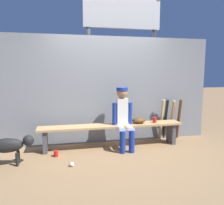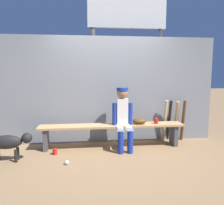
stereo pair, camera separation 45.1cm
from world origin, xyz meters
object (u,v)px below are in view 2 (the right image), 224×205
object	(u,v)px
baseball_glove	(139,121)
scoreboard	(129,24)
dugout_bench	(112,129)
dog	(10,142)
bat_aluminum_black	(169,120)
bat_wood_natural	(165,121)
bat_wood_tan	(176,121)
baseball	(67,162)
cup_on_bench	(156,121)
cup_on_ground	(55,152)
bat_wood_dark	(183,120)
player_seated	(123,116)

from	to	relation	value
baseball_glove	scoreboard	size ratio (longest dim) A/B	0.07
dugout_bench	dog	bearing A→B (deg)	-163.92
bat_aluminum_black	dog	size ratio (longest dim) A/B	1.09
bat_wood_natural	dog	world-z (taller)	bat_wood_natural
bat_wood_tan	baseball	distance (m)	2.58
bat_wood_natural	dugout_bench	bearing A→B (deg)	-166.77
baseball	bat_wood_tan	bearing A→B (deg)	25.10
baseball	scoreboard	distance (m)	3.47
baseball	scoreboard	world-z (taller)	scoreboard
dog	baseball_glove	bearing A→B (deg)	12.40
bat_wood_tan	cup_on_bench	world-z (taller)	bat_wood_tan
baseball	cup_on_bench	world-z (taller)	cup_on_bench
cup_on_bench	scoreboard	world-z (taller)	scoreboard
cup_on_bench	scoreboard	xyz separation A→B (m)	(-0.37, 1.06, 2.12)
cup_on_bench	scoreboard	bearing A→B (deg)	109.26
baseball	cup_on_ground	world-z (taller)	cup_on_ground
dugout_bench	baseball_glove	bearing A→B (deg)	0.00
bat_wood_tan	bat_wood_dark	size ratio (longest dim) A/B	0.96
baseball_glove	cup_on_ground	bearing A→B (deg)	-170.17
bat_wood_tan	baseball	world-z (taller)	bat_wood_tan
cup_on_bench	bat_wood_natural	bearing A→B (deg)	45.40
bat_wood_natural	bat_wood_tan	world-z (taller)	bat_wood_natural
baseball	dog	distance (m)	1.05
baseball	cup_on_ground	distance (m)	0.56
cup_on_bench	dugout_bench	bearing A→B (deg)	179.22
cup_on_ground	cup_on_bench	bearing A→B (deg)	7.82
bat_wood_natural	cup_on_bench	distance (m)	0.42
cup_on_bench	baseball_glove	bearing A→B (deg)	177.95
bat_aluminum_black	dog	xyz separation A→B (m)	(-3.13, -0.83, -0.12)
dugout_bench	bat_wood_tan	bearing A→B (deg)	11.28
bat_aluminum_black	player_seated	bearing A→B (deg)	-159.32
player_seated	dugout_bench	bearing A→B (deg)	152.15
cup_on_bench	scoreboard	size ratio (longest dim) A/B	0.03
bat_wood_dark	bat_wood_tan	bearing A→B (deg)	158.98
bat_wood_natural	bat_wood_tan	xyz separation A→B (m)	(0.26, 0.01, -0.01)
cup_on_ground	bat_wood_tan	bearing A→B (deg)	12.75
baseball_glove	bat_wood_tan	size ratio (longest dim) A/B	0.31
baseball_glove	bat_aluminum_black	distance (m)	0.81
bat_wood_dark	baseball	distance (m)	2.69
baseball_glove	bat_aluminum_black	bearing A→B (deg)	22.34
cup_on_ground	dog	world-z (taller)	dog
bat_wood_natural	baseball	distance (m)	2.35
dugout_bench	dog	xyz separation A→B (m)	(-1.81, -0.52, -0.04)
bat_wood_natural	scoreboard	world-z (taller)	scoreboard
dugout_bench	baseball	distance (m)	1.21
bat_wood_tan	dog	distance (m)	3.38
player_seated	bat_wood_dark	xyz separation A→B (m)	(1.40, 0.35, -0.20)
baseball_glove	bat_aluminum_black	size ratio (longest dim) A/B	0.30
bat_wood_tan	baseball	bearing A→B (deg)	-154.90
bat_wood_natural	bat_wood_dark	bearing A→B (deg)	-6.53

